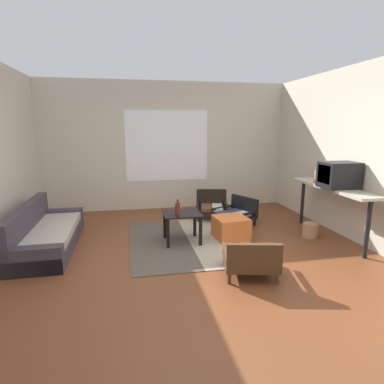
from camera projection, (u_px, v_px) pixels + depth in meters
ground_plane at (196, 263)px, 4.19m from camera, size 7.80×7.80×0.00m
far_wall_with_window at (167, 146)px, 6.86m from camera, size 5.60×0.13×2.70m
side_wall_right at (367, 155)px, 4.72m from camera, size 0.12×6.60×2.70m
area_rug at (189, 240)px, 5.02m from camera, size 1.83×2.23×0.01m
couch at (45, 234)px, 4.70m from camera, size 0.73×2.01×0.65m
coffee_table at (182, 219)px, 4.89m from camera, size 0.57×0.51×0.47m
armchair_by_window at (212, 205)px, 6.24m from camera, size 0.70×0.66×0.54m
armchair_striped_foreground at (251, 259)px, 3.80m from camera, size 0.75×0.75×0.49m
armchair_corner at (237, 212)px, 5.87m from camera, size 0.80×0.83×0.48m
ottoman_orange at (231, 228)px, 5.11m from camera, size 0.54×0.54×0.35m
console_shelf at (332, 192)px, 5.01m from camera, size 0.38×1.78×0.85m
crt_television at (339, 175)px, 4.82m from camera, size 0.53×0.40×0.39m
clay_vase at (322, 176)px, 5.26m from camera, size 0.23×0.23×0.29m
glass_bottle at (178, 209)px, 4.73m from camera, size 0.08×0.08×0.24m
wicker_basket at (310, 230)px, 5.19m from camera, size 0.24×0.24×0.23m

